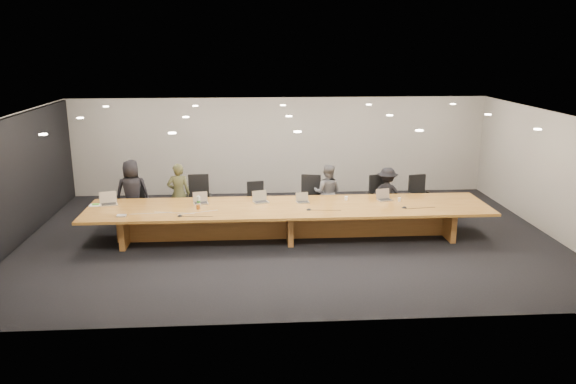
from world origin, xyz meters
name	(u,v)px	position (x,y,z in m)	size (l,w,h in m)	color
ground	(289,238)	(0.00, 0.00, 0.00)	(12.00, 12.00, 0.00)	black
back_wall	(279,146)	(0.00, 4.00, 1.40)	(12.00, 0.02, 2.80)	#B8B3A7
left_wall_panel	(13,184)	(-5.94, 0.00, 1.37)	(0.08, 7.84, 2.74)	black
conference_table	(289,216)	(0.00, 0.00, 0.52)	(9.00, 1.80, 0.75)	#905B1F
chair_far_left	(136,203)	(-3.61, 1.20, 0.54)	(0.55, 0.55, 1.08)	black
chair_left	(199,199)	(-2.12, 1.28, 0.60)	(0.61, 0.61, 1.19)	black
chair_mid_left	(257,202)	(-0.70, 1.31, 0.50)	(0.51, 0.51, 0.99)	black
chair_mid_right	(310,198)	(0.60, 1.23, 0.58)	(0.59, 0.59, 1.15)	black
chair_right	(381,198)	(2.40, 1.23, 0.57)	(0.58, 0.58, 1.13)	black
chair_far_right	(421,197)	(3.42, 1.33, 0.55)	(0.56, 0.56, 1.09)	black
person_a	(132,192)	(-3.71, 1.25, 0.80)	(0.78, 0.51, 1.61)	black
person_b	(179,194)	(-2.60, 1.24, 0.75)	(0.55, 0.36, 1.50)	#38391F
person_c	(327,193)	(1.04, 1.25, 0.71)	(0.69, 0.54, 1.42)	#565658
person_d	(387,194)	(2.51, 1.15, 0.67)	(0.87, 0.50, 1.34)	black
laptop_a	(108,199)	(-4.06, 0.38, 0.90)	(0.37, 0.27, 0.29)	#C7B598
laptop_b	(201,198)	(-1.99, 0.35, 0.88)	(0.33, 0.24, 0.26)	tan
laptop_c	(261,197)	(-0.62, 0.34, 0.88)	(0.34, 0.25, 0.27)	tan
laptop_d	(303,198)	(0.34, 0.27, 0.86)	(0.29, 0.21, 0.23)	tan
laptop_e	(385,195)	(2.26, 0.33, 0.88)	(0.33, 0.24, 0.26)	tan
water_bottle	(199,202)	(-2.02, 0.10, 0.87)	(0.08, 0.08, 0.24)	silver
amber_mug	(198,207)	(-2.01, -0.10, 0.80)	(0.08, 0.08, 0.10)	brown
paper_cup_near	(346,198)	(1.37, 0.41, 0.79)	(0.08, 0.08, 0.09)	white
paper_cup_far	(399,200)	(2.58, 0.23, 0.79)	(0.07, 0.07, 0.08)	silver
notepad	(95,205)	(-4.35, 0.36, 0.76)	(0.26, 0.21, 0.02)	white
lime_gadget	(96,204)	(-4.34, 0.36, 0.78)	(0.15, 0.08, 0.02)	#57BC32
av_box	(122,216)	(-3.58, -0.53, 0.76)	(0.20, 0.15, 0.03)	#B3B3B8
mic_left	(180,216)	(-2.35, -0.60, 0.76)	(0.12, 0.12, 0.03)	black
mic_center	(309,209)	(0.42, -0.32, 0.77)	(0.12, 0.12, 0.03)	black
mic_right	(404,207)	(2.55, -0.30, 0.77)	(0.13, 0.13, 0.03)	black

